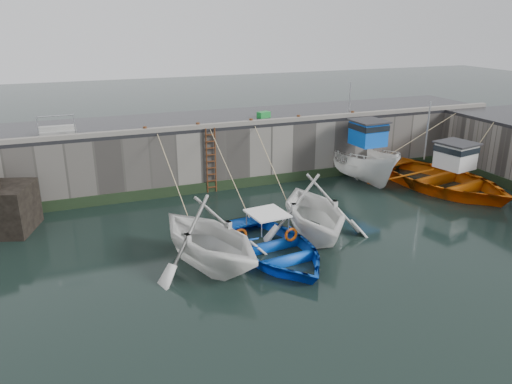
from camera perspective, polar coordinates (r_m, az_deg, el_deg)
name	(u,v)px	position (r m, az deg, el deg)	size (l,w,h in m)	color
ground	(354,276)	(17.19, 11.16, -9.41)	(120.00, 120.00, 0.00)	black
quay_back	(233,147)	(27.27, -2.64, 5.18)	(30.00, 5.00, 3.00)	slate
road_back	(233,118)	(26.93, -2.69, 8.44)	(30.00, 5.00, 0.16)	black
kerb_back	(248,123)	(24.72, -0.93, 7.90)	(30.00, 0.30, 0.20)	slate
algae_back	(250,182)	(25.32, -0.75, 1.13)	(30.00, 0.08, 0.50)	black
ladder	(211,161)	(24.29, -5.15, 3.57)	(0.51, 0.08, 3.20)	#3F1E0F
boat_near_white	(209,264)	(17.74, -5.37, -8.16)	(4.51, 5.23, 2.76)	silver
boat_near_white_rope	(178,215)	(22.12, -8.95, -2.57)	(0.04, 5.53, 3.10)	tan
boat_near_blue	(274,255)	(18.28, 2.02, -7.19)	(4.03, 5.64, 1.17)	blue
boat_near_blue_rope	(230,208)	(22.60, -3.02, -1.86)	(0.04, 5.70, 3.10)	tan
boat_near_blacktrim	(313,234)	(20.08, 6.53, -4.78)	(4.46, 5.17, 2.72)	white
boat_near_blacktrim_rope	(270,198)	(23.82, 1.57, -0.71)	(0.04, 4.71, 3.10)	tan
boat_far_white	(360,160)	(27.08, 11.77, 3.56)	(2.57, 6.08, 5.30)	silver
boat_far_orange	(442,179)	(26.72, 20.51, 1.44)	(6.83, 8.51, 4.57)	#D85E0B
fish_crate	(264,115)	(26.61, 0.88, 8.84)	(0.65, 0.38, 0.30)	#188530
railing	(57,130)	(24.30, -21.76, 6.57)	(1.60, 1.05, 1.00)	#A5A8AD
bollard_a	(145,130)	(23.58, -12.57, 6.98)	(0.18, 0.18, 0.28)	#3F1E0F
bollard_b	(198,125)	(24.07, -6.65, 7.56)	(0.18, 0.18, 0.28)	#3F1E0F
bollard_c	(251,121)	(24.88, -0.58, 8.07)	(0.18, 0.18, 0.28)	#3F1E0F
bollard_d	(298,118)	(25.89, 4.87, 8.45)	(0.18, 0.18, 0.28)	#3F1E0F
bollard_e	(352,114)	(27.43, 10.96, 8.78)	(0.18, 0.18, 0.28)	#3F1E0F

